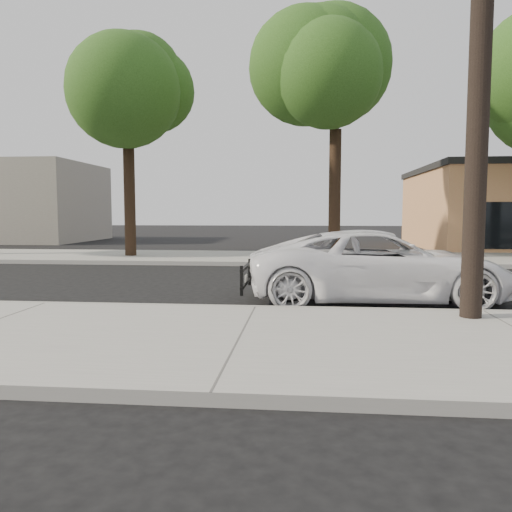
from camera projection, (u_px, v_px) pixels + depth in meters
name	position (u px, v px, depth m)	size (l,w,h in m)	color
ground	(264.00, 295.00, 11.19)	(120.00, 120.00, 0.00)	black
near_sidewalk	(240.00, 341.00, 6.92)	(90.00, 4.40, 0.15)	gray
far_sidewalk	(281.00, 258.00, 19.62)	(90.00, 5.00, 0.15)	gray
curb_near	(255.00, 310.00, 9.10)	(90.00, 0.12, 0.16)	#9E9B93
utility_pole	(481.00, 29.00, 7.76)	(1.40, 0.34, 9.00)	black
tree_b	(131.00, 101.00, 19.20)	(4.34, 4.20, 8.45)	black
tree_c	(343.00, 72.00, 17.95)	(4.96, 4.80, 9.55)	black
police_cruiser	(379.00, 266.00, 10.35)	(2.48, 5.37, 1.49)	white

